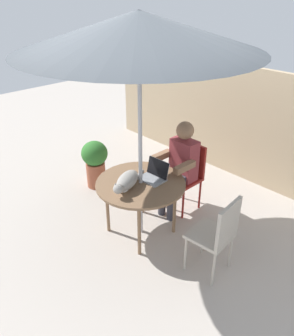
{
  "coord_description": "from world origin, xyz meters",
  "views": [
    {
      "loc": [
        2.48,
        -2.24,
        2.72
      ],
      "look_at": [
        0.0,
        0.1,
        0.86
      ],
      "focal_mm": 36.39,
      "sensor_mm": 36.0,
      "label": 1
    }
  ],
  "objects_px": {
    "chair_occupied": "(187,171)",
    "chair_empty": "(218,232)",
    "patio_table": "(141,187)",
    "potted_plant_near_fence": "(95,161)",
    "laptop": "(155,173)",
    "person_seated": "(180,163)",
    "patio_umbrella": "(139,31)",
    "cat": "(126,182)"
  },
  "relations": [
    {
      "from": "chair_occupied",
      "to": "chair_empty",
      "type": "relative_size",
      "value": 1.0
    },
    {
      "from": "potted_plant_near_fence",
      "to": "patio_umbrella",
      "type": "bearing_deg",
      "value": -10.88
    },
    {
      "from": "cat",
      "to": "potted_plant_near_fence",
      "type": "xyz_separation_m",
      "value": [
        -1.25,
        0.44,
        -0.38
      ]
    },
    {
      "from": "patio_umbrella",
      "to": "chair_occupied",
      "type": "relative_size",
      "value": 2.76
    },
    {
      "from": "cat",
      "to": "person_seated",
      "type": "bearing_deg",
      "value": 88.87
    },
    {
      "from": "chair_occupied",
      "to": "cat",
      "type": "xyz_separation_m",
      "value": [
        -0.02,
        -1.03,
        0.25
      ]
    },
    {
      "from": "patio_table",
      "to": "chair_occupied",
      "type": "height_order",
      "value": "chair_occupied"
    },
    {
      "from": "cat",
      "to": "patio_umbrella",
      "type": "bearing_deg",
      "value": 85.01
    },
    {
      "from": "potted_plant_near_fence",
      "to": "person_seated",
      "type": "bearing_deg",
      "value": 18.71
    },
    {
      "from": "person_seated",
      "to": "laptop",
      "type": "height_order",
      "value": "person_seated"
    },
    {
      "from": "patio_umbrella",
      "to": "person_seated",
      "type": "bearing_deg",
      "value": 90.0
    },
    {
      "from": "patio_umbrella",
      "to": "laptop",
      "type": "bearing_deg",
      "value": 77.66
    },
    {
      "from": "patio_table",
      "to": "patio_umbrella",
      "type": "height_order",
      "value": "patio_umbrella"
    },
    {
      "from": "chair_occupied",
      "to": "laptop",
      "type": "bearing_deg",
      "value": -86.35
    },
    {
      "from": "person_seated",
      "to": "cat",
      "type": "height_order",
      "value": "person_seated"
    },
    {
      "from": "patio_table",
      "to": "chair_occupied",
      "type": "xyz_separation_m",
      "value": [
        0.0,
        0.83,
        -0.11
      ]
    },
    {
      "from": "chair_empty",
      "to": "potted_plant_near_fence",
      "type": "relative_size",
      "value": 1.26
    },
    {
      "from": "chair_occupied",
      "to": "cat",
      "type": "relative_size",
      "value": 1.47
    },
    {
      "from": "patio_table",
      "to": "cat",
      "type": "height_order",
      "value": "cat"
    },
    {
      "from": "patio_table",
      "to": "person_seated",
      "type": "height_order",
      "value": "person_seated"
    },
    {
      "from": "chair_empty",
      "to": "chair_occupied",
      "type": "bearing_deg",
      "value": 144.8
    },
    {
      "from": "patio_umbrella",
      "to": "person_seated",
      "type": "distance_m",
      "value": 1.75
    },
    {
      "from": "laptop",
      "to": "cat",
      "type": "relative_size",
      "value": 0.51
    },
    {
      "from": "person_seated",
      "to": "laptop",
      "type": "bearing_deg",
      "value": -85.17
    },
    {
      "from": "patio_umbrella",
      "to": "potted_plant_near_fence",
      "type": "relative_size",
      "value": 3.47
    },
    {
      "from": "chair_occupied",
      "to": "laptop",
      "type": "height_order",
      "value": "laptop"
    },
    {
      "from": "person_seated",
      "to": "cat",
      "type": "relative_size",
      "value": 2.02
    },
    {
      "from": "laptop",
      "to": "potted_plant_near_fence",
      "type": "bearing_deg",
      "value": 177.55
    },
    {
      "from": "patio_umbrella",
      "to": "chair_empty",
      "type": "distance_m",
      "value": 2.06
    },
    {
      "from": "chair_empty",
      "to": "patio_table",
      "type": "bearing_deg",
      "value": -174.11
    },
    {
      "from": "patio_table",
      "to": "patio_umbrella",
      "type": "bearing_deg",
      "value": 0.0
    },
    {
      "from": "cat",
      "to": "potted_plant_near_fence",
      "type": "relative_size",
      "value": 0.85
    },
    {
      "from": "cat",
      "to": "chair_occupied",
      "type": "bearing_deg",
      "value": 89.05
    },
    {
      "from": "patio_umbrella",
      "to": "cat",
      "type": "distance_m",
      "value": 1.55
    },
    {
      "from": "person_seated",
      "to": "patio_umbrella",
      "type": "bearing_deg",
      "value": -90.0
    },
    {
      "from": "chair_empty",
      "to": "person_seated",
      "type": "height_order",
      "value": "person_seated"
    },
    {
      "from": "person_seated",
      "to": "laptop",
      "type": "xyz_separation_m",
      "value": [
        0.04,
        -0.48,
        0.06
      ]
    },
    {
      "from": "laptop",
      "to": "cat",
      "type": "height_order",
      "value": "laptop"
    },
    {
      "from": "laptop",
      "to": "cat",
      "type": "bearing_deg",
      "value": -98.62
    },
    {
      "from": "cat",
      "to": "patio_table",
      "type": "bearing_deg",
      "value": 85.01
    },
    {
      "from": "potted_plant_near_fence",
      "to": "laptop",
      "type": "bearing_deg",
      "value": -2.45
    },
    {
      "from": "potted_plant_near_fence",
      "to": "patio_table",
      "type": "bearing_deg",
      "value": -10.88
    }
  ]
}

